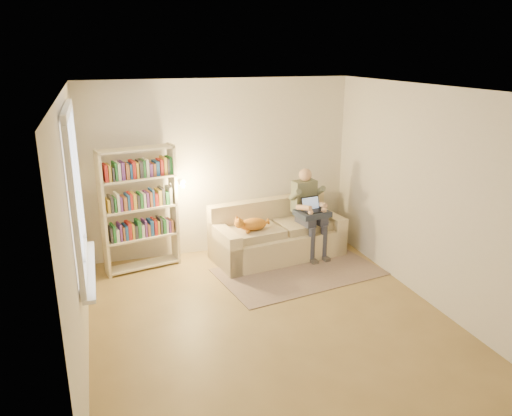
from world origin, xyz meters
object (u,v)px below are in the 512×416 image
object	(u,v)px
laptop	(309,208)
bookshelf	(139,203)
cat	(252,224)
person	(308,207)
sofa	(276,237)

from	to	relation	value
laptop	bookshelf	xyz separation A→B (m)	(-2.38, 0.35, 0.19)
cat	person	bearing A→B (deg)	-1.59
cat	bookshelf	world-z (taller)	bookshelf
person	laptop	distance (m)	0.12
person	bookshelf	xyz separation A→B (m)	(-2.43, 0.24, 0.22)
sofa	laptop	world-z (taller)	laptop
sofa	laptop	size ratio (longest dim) A/B	6.17
sofa	cat	world-z (taller)	sofa
sofa	laptop	xyz separation A→B (m)	(0.42, -0.19, 0.48)
sofa	cat	xyz separation A→B (m)	(-0.44, -0.19, 0.32)
person	laptop	xyz separation A→B (m)	(-0.04, -0.11, 0.02)
cat	sofa	bearing A→B (deg)	14.80
laptop	bookshelf	size ratio (longest dim) A/B	0.19
cat	laptop	bearing A→B (deg)	-8.44
bookshelf	laptop	bearing A→B (deg)	-20.38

